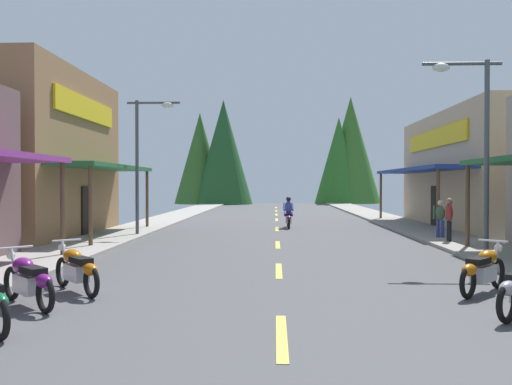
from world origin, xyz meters
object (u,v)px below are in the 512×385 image
Objects in this scene: streetlamp_left at (146,147)px; motorcycle_parked_left_3 at (28,280)px; motorcycle_parked_right_4 at (483,269)px; rider_cruising_lead at (288,215)px; pedestrian_browsing at (449,217)px; motorcycle_parked_left_4 at (77,269)px; pedestrian_waiting at (440,217)px; streetlamp_right at (474,129)px.

motorcycle_parked_left_3 is (0.98, -12.82, -3.26)m from streetlamp_left.
streetlamp_left is 15.19m from motorcycle_parked_right_4.
rider_cruising_lead is 1.27× the size of pedestrian_browsing.
pedestrian_browsing reaches higher than motorcycle_parked_left_4.
streetlamp_left is 12.19m from pedestrian_waiting.
pedestrian_waiting is at bearing -89.34° from motorcycle_parked_left_3.
motorcycle_parked_left_3 is (-9.98, -5.92, -3.26)m from streetlamp_right.
streetlamp_left reaches higher than rider_cruising_lead.
rider_cruising_lead is at bearing -62.80° from motorcycle_parked_left_3.
pedestrian_waiting is at bearing 29.78° from motorcycle_parked_right_4.
motorcycle_parked_left_3 is 14.95m from pedestrian_browsing.
pedestrian_browsing reaches higher than motorcycle_parked_right_4.
rider_cruising_lead reaches higher than motorcycle_parked_left_4.
motorcycle_parked_right_4 is 1.02× the size of motorcycle_parked_left_3.
motorcycle_parked_right_4 is 16.40m from rider_cruising_lead.
rider_cruising_lead is at bearing 54.50° from motorcycle_parked_right_4.
motorcycle_parked_right_4 is (-1.41, -4.45, -3.26)m from streetlamp_right.
motorcycle_parked_right_4 is at bearing -49.94° from streetlamp_left.
streetlamp_right is 11.13m from motorcycle_parked_left_4.
streetlamp_right reaches higher than rider_cruising_lead.
pedestrian_browsing is at bearing -152.13° from pedestrian_waiting.
streetlamp_left is 3.61× the size of pedestrian_waiting.
motorcycle_parked_right_4 is at bearing -126.89° from motorcycle_parked_left_3.
pedestrian_waiting is (0.09, 1.35, -0.08)m from pedestrian_browsing.
streetlamp_left is at bearing 175.86° from pedestrian_browsing.
pedestrian_browsing reaches higher than rider_cruising_lead.
pedestrian_browsing is at bearing -92.60° from motorcycle_parked_left_3.
pedestrian_browsing reaches higher than motorcycle_parked_left_3.
streetlamp_right is at bearing -156.71° from pedestrian_waiting.
rider_cruising_lead is (6.05, 4.67, -3.10)m from streetlamp_left.
streetlamp_left reaches higher than motorcycle_parked_left_4.
motorcycle_parked_left_4 is 0.77× the size of rider_cruising_lead.
pedestrian_waiting reaches higher than motorcycle_parked_right_4.
streetlamp_right is at bearing -32.22° from streetlamp_left.
pedestrian_waiting is at bearing -135.39° from rider_cruising_lead.
pedestrian_waiting is (11.80, -1.10, -2.85)m from streetlamp_left.
pedestrian_waiting reaches higher than rider_cruising_lead.
motorcycle_parked_left_4 is (1.38, -11.55, -3.26)m from streetlamp_left.
pedestrian_waiting is (5.75, -5.76, 0.25)m from rider_cruising_lead.
motorcycle_parked_left_3 is 0.76× the size of rider_cruising_lead.
motorcycle_parked_right_4 is at bearing -168.04° from rider_cruising_lead.
streetlamp_right is 6.52m from pedestrian_waiting.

